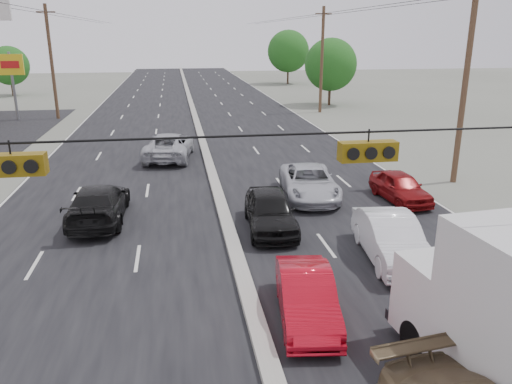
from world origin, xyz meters
TOP-DOWN VIEW (x-y plane):
  - road_surface at (0.00, 30.00)m, footprint 20.00×160.00m
  - center_median at (0.00, 30.00)m, footprint 0.50×160.00m
  - utility_pole_left_c at (-12.50, 40.00)m, footprint 1.60×0.30m
  - utility_pole_right_b at (12.50, 15.00)m, footprint 1.60×0.30m
  - utility_pole_right_c at (12.50, 40.00)m, footprint 1.60×0.30m
  - traffic_signals at (1.40, 0.00)m, footprint 25.00×0.30m
  - pole_sign_far at (-16.00, 40.00)m, footprint 2.20×0.25m
  - tree_left_far at (-22.00, 60.00)m, footprint 4.80×4.80m
  - tree_right_mid at (15.00, 45.00)m, footprint 5.60×5.60m
  - tree_right_far at (16.00, 70.00)m, footprint 6.40×6.40m
  - red_sedan at (1.40, 3.32)m, footprint 1.94×4.23m
  - queue_car_a at (1.67, 9.93)m, footprint 2.13×4.71m
  - queue_car_b at (5.21, 6.50)m, footprint 2.14×4.87m
  - queue_car_c at (4.27, 13.68)m, footprint 3.01×5.52m
  - queue_car_e at (8.29, 12.43)m, footprint 1.85×4.08m
  - oncoming_near at (-5.16, 12.01)m, footprint 2.23×5.32m
  - oncoming_far at (-2.30, 22.62)m, footprint 3.44×6.09m

SIDE VIEW (x-z plane):
  - road_surface at x=0.00m, z-range -0.01..0.01m
  - center_median at x=0.00m, z-range 0.00..0.20m
  - red_sedan at x=1.40m, z-range 0.00..1.34m
  - queue_car_e at x=8.29m, z-range 0.00..1.36m
  - queue_car_c at x=4.27m, z-range 0.00..1.47m
  - oncoming_near at x=-5.16m, z-range 0.00..1.53m
  - queue_car_b at x=5.21m, z-range 0.00..1.55m
  - queue_car_a at x=1.67m, z-range 0.00..1.57m
  - oncoming_far at x=-2.30m, z-range 0.00..1.61m
  - tree_left_far at x=-22.00m, z-range 0.66..6.78m
  - tree_right_mid at x=15.00m, z-range 0.77..7.91m
  - pole_sign_far at x=-16.00m, z-range 1.41..7.41m
  - tree_right_far at x=16.00m, z-range 0.88..9.04m
  - utility_pole_left_c at x=-12.50m, z-range 0.11..10.11m
  - utility_pole_right_b at x=12.50m, z-range 0.11..10.11m
  - utility_pole_right_c at x=12.50m, z-range 0.11..10.11m
  - traffic_signals at x=1.40m, z-range 5.22..5.77m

